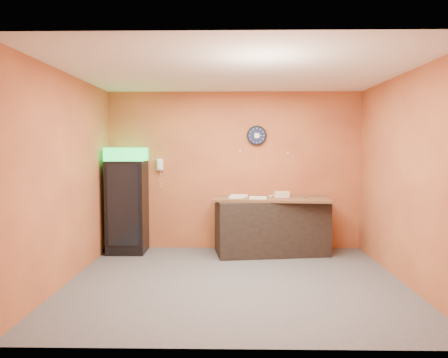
{
  "coord_description": "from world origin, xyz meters",
  "views": [
    {
      "loc": [
        -0.05,
        -5.79,
        1.79
      ],
      "look_at": [
        -0.16,
        0.6,
        1.35
      ],
      "focal_mm": 35.0,
      "sensor_mm": 36.0,
      "label": 1
    }
  ],
  "objects": [
    {
      "name": "butcher_paper",
      "position": [
        0.63,
        1.59,
        0.94
      ],
      "size": [
        2.0,
        1.02,
        0.04
      ],
      "primitive_type": "cube",
      "rotation": [
        0.0,
        0.0,
        -0.09
      ],
      "color": "brown",
      "rests_on": "prep_counter"
    },
    {
      "name": "wrapped_sandwich_right",
      "position": [
        0.08,
        1.65,
        0.98
      ],
      "size": [
        0.3,
        0.14,
        0.04
      ],
      "primitive_type": "cube",
      "rotation": [
        0.0,
        0.0,
        -0.07
      ],
      "color": "silver",
      "rests_on": "butcher_paper"
    },
    {
      "name": "ceiling",
      "position": [
        0.0,
        0.0,
        2.8
      ],
      "size": [
        4.5,
        4.0,
        0.02
      ],
      "primitive_type": "cube",
      "color": "white",
      "rests_on": "back_wall"
    },
    {
      "name": "beverage_cooler",
      "position": [
        -1.85,
        1.61,
        0.88
      ],
      "size": [
        0.65,
        0.66,
        1.81
      ],
      "rotation": [
        0.0,
        0.0,
        0.02
      ],
      "color": "black",
      "rests_on": "floor"
    },
    {
      "name": "wall_clock",
      "position": [
        0.39,
        1.97,
        2.02
      ],
      "size": [
        0.35,
        0.06,
        0.35
      ],
      "color": "black",
      "rests_on": "back_wall"
    },
    {
      "name": "kitchen_tool",
      "position": [
        0.74,
        1.7,
        0.99
      ],
      "size": [
        0.06,
        0.06,
        0.06
      ],
      "primitive_type": "cylinder",
      "color": "silver",
      "rests_on": "butcher_paper"
    },
    {
      "name": "wall_phone",
      "position": [
        -1.33,
        1.95,
        1.51
      ],
      "size": [
        0.11,
        0.1,
        0.2
      ],
      "color": "white",
      "rests_on": "back_wall"
    },
    {
      "name": "sub_roll_stack",
      "position": [
        0.8,
        1.58,
        1.02
      ],
      "size": [
        0.26,
        0.12,
        0.11
      ],
      "rotation": [
        0.0,
        0.0,
        0.14
      ],
      "color": "beige",
      "rests_on": "butcher_paper"
    },
    {
      "name": "floor",
      "position": [
        0.0,
        0.0,
        0.0
      ],
      "size": [
        4.5,
        4.5,
        0.0
      ],
      "primitive_type": "plane",
      "color": "#47474C",
      "rests_on": "ground"
    },
    {
      "name": "left_wall",
      "position": [
        -2.25,
        0.0,
        1.4
      ],
      "size": [
        0.02,
        4.0,
        2.8
      ],
      "primitive_type": "cube",
      "color": "#C56B37",
      "rests_on": "floor"
    },
    {
      "name": "prep_counter",
      "position": [
        0.63,
        1.59,
        0.46
      ],
      "size": [
        1.95,
        1.08,
        0.92
      ],
      "primitive_type": "cube",
      "rotation": [
        0.0,
        0.0,
        0.14
      ],
      "color": "black",
      "rests_on": "floor"
    },
    {
      "name": "wrapped_sandwich_left",
      "position": [
        0.02,
        1.46,
        0.98
      ],
      "size": [
        0.27,
        0.17,
        0.04
      ],
      "primitive_type": "cube",
      "rotation": [
        0.0,
        0.0,
        0.31
      ],
      "color": "silver",
      "rests_on": "butcher_paper"
    },
    {
      "name": "back_wall",
      "position": [
        0.0,
        2.0,
        1.4
      ],
      "size": [
        4.5,
        0.02,
        2.8
      ],
      "primitive_type": "cube",
      "color": "#C56B37",
      "rests_on": "floor"
    },
    {
      "name": "right_wall",
      "position": [
        2.25,
        0.0,
        1.4
      ],
      "size": [
        0.02,
        4.0,
        2.8
      ],
      "primitive_type": "cube",
      "color": "#C56B37",
      "rests_on": "floor"
    },
    {
      "name": "wrapped_sandwich_mid",
      "position": [
        0.39,
        1.36,
        0.98
      ],
      "size": [
        0.3,
        0.16,
        0.04
      ],
      "primitive_type": "cube",
      "rotation": [
        0.0,
        0.0,
        -0.16
      ],
      "color": "silver",
      "rests_on": "butcher_paper"
    }
  ]
}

